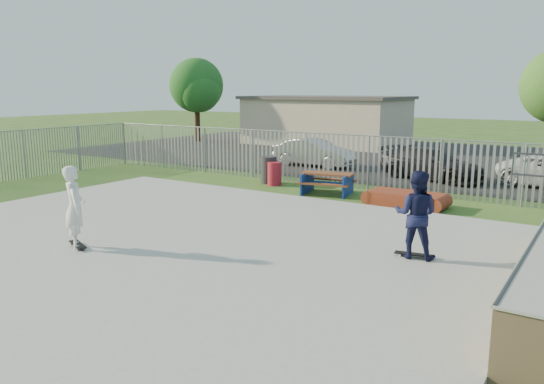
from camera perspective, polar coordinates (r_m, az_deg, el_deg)
The scene contains 16 objects.
ground at distance 12.95m, azimuth -9.98°, elevation -5.57°, with size 120.00×120.00×0.00m, color #31591E.
concrete_slab at distance 12.93m, azimuth -9.99°, elevation -5.25°, with size 15.00×12.00×0.15m, color #9D9D98.
fence at distance 15.78m, azimuth 4.05°, elevation 1.28°, with size 26.04×16.02×2.00m.
picnic_table at distance 18.83m, azimuth 5.98°, elevation 0.95°, with size 2.04×1.79×0.76m.
funbox at distance 17.38m, azimuth 14.21°, elevation -0.74°, with size 2.24×1.18×0.44m.
trash_bin_red at distance 20.45m, azimuth 0.27°, elevation 1.98°, with size 0.54×0.54×0.89m, color maroon.
trash_bin_grey at distance 20.91m, azimuth -0.37°, elevation 2.40°, with size 0.63×0.63×1.06m, color #28282A.
parking_lot at distance 29.51m, azimuth 16.09°, elevation 3.48°, with size 40.00×18.00×0.02m, color black.
car_silver at distance 25.48m, azimuth 4.58°, elevation 4.25°, with size 1.39×3.99×1.31m, color #A8A8AD.
car_dark at distance 22.61m, azimuth 16.85°, elevation 2.91°, with size 1.79×4.40×1.28m, color black.
building at distance 36.09m, azimuth 5.86°, elevation 7.70°, with size 10.40×6.40×3.20m.
tree_left at distance 37.96m, azimuth -8.13°, elevation 11.26°, with size 3.76×3.76×5.79m.
skateboard_a at distance 11.72m, azimuth 15.00°, elevation -6.59°, with size 0.82×0.32×0.08m.
skateboard_b at distance 12.80m, azimuth -20.18°, elevation -5.42°, with size 0.82×0.49×0.08m.
skater_navy at distance 11.49m, azimuth 15.22°, elevation -2.35°, with size 0.90×0.70×1.86m, color #121538.
skater_white at distance 12.58m, azimuth -20.45°, elevation -1.52°, with size 0.68×0.45×1.86m, color silver.
Camera 1 is at (8.55, -9.01, 3.66)m, focal length 35.00 mm.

